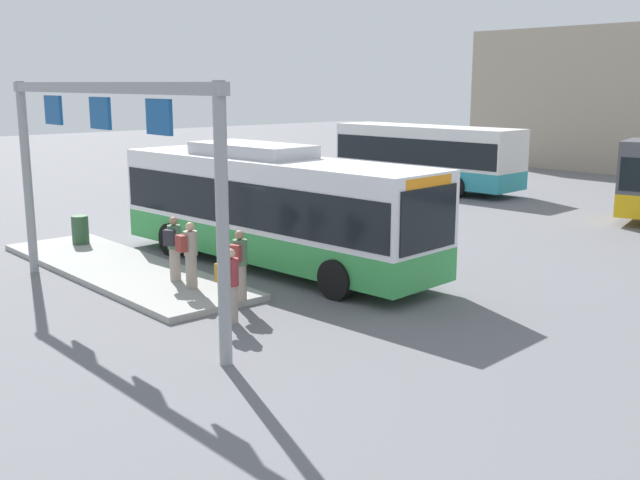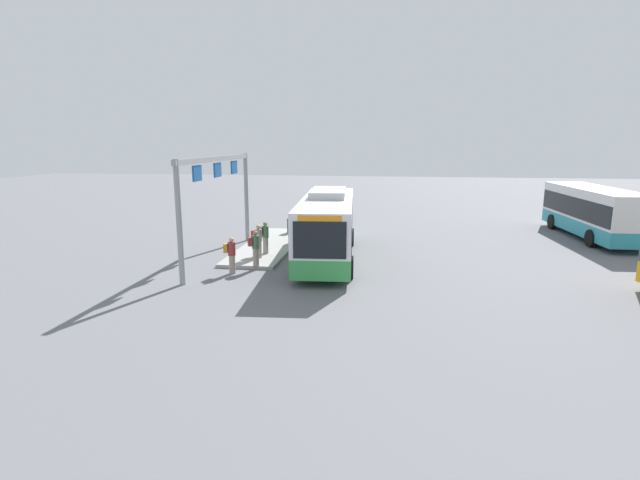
{
  "view_description": "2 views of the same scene",
  "coord_description": "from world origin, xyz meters",
  "px_view_note": "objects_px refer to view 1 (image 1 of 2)",
  "views": [
    {
      "loc": [
        16.61,
        -12.86,
        5.15
      ],
      "look_at": [
        2.54,
        -0.43,
        1.23
      ],
      "focal_mm": 42.28,
      "sensor_mm": 36.0,
      "label": 1
    },
    {
      "loc": [
        23.88,
        3.16,
        5.89
      ],
      "look_at": [
        2.04,
        -0.07,
        1.37
      ],
      "focal_mm": 27.08,
      "sensor_mm": 36.0,
      "label": 2
    }
  ],
  "objects_px": {
    "bus_main": "(272,204)",
    "trash_bin": "(80,230)",
    "person_waiting_near": "(240,264)",
    "person_waiting_far": "(174,247)",
    "person_waiting_mid": "(190,254)",
    "person_boarding": "(230,284)",
    "bus_background_left": "(426,153)"
  },
  "relations": [
    {
      "from": "bus_main",
      "to": "person_boarding",
      "type": "bearing_deg",
      "value": -52.18
    },
    {
      "from": "person_waiting_near",
      "to": "trash_bin",
      "type": "bearing_deg",
      "value": 62.44
    },
    {
      "from": "bus_background_left",
      "to": "person_waiting_near",
      "type": "xyz_separation_m",
      "value": [
        10.29,
        -18.53,
        -0.73
      ]
    },
    {
      "from": "bus_background_left",
      "to": "person_waiting_near",
      "type": "distance_m",
      "value": 21.21
    },
    {
      "from": "person_waiting_mid",
      "to": "trash_bin",
      "type": "height_order",
      "value": "person_waiting_mid"
    },
    {
      "from": "bus_background_left",
      "to": "person_waiting_far",
      "type": "distance_m",
      "value": 20.28
    },
    {
      "from": "bus_main",
      "to": "person_waiting_near",
      "type": "height_order",
      "value": "bus_main"
    },
    {
      "from": "bus_background_left",
      "to": "person_waiting_far",
      "type": "xyz_separation_m",
      "value": [
        7.72,
        -18.74,
        -0.73
      ]
    },
    {
      "from": "person_waiting_near",
      "to": "person_boarding",
      "type": "bearing_deg",
      "value": -163.33
    },
    {
      "from": "person_waiting_far",
      "to": "bus_background_left",
      "type": "bearing_deg",
      "value": -11.75
    },
    {
      "from": "person_waiting_far",
      "to": "person_boarding",
      "type": "bearing_deg",
      "value": -135.0
    },
    {
      "from": "bus_background_left",
      "to": "person_boarding",
      "type": "distance_m",
      "value": 22.39
    },
    {
      "from": "person_waiting_mid",
      "to": "bus_main",
      "type": "bearing_deg",
      "value": 17.89
    },
    {
      "from": "bus_main",
      "to": "trash_bin",
      "type": "distance_m",
      "value": 6.73
    },
    {
      "from": "person_boarding",
      "to": "trash_bin",
      "type": "distance_m",
      "value": 9.43
    },
    {
      "from": "person_waiting_mid",
      "to": "person_waiting_far",
      "type": "relative_size",
      "value": 1.0
    },
    {
      "from": "person_waiting_near",
      "to": "person_waiting_far",
      "type": "xyz_separation_m",
      "value": [
        -2.57,
        -0.21,
        0.0
      ]
    },
    {
      "from": "bus_main",
      "to": "person_waiting_near",
      "type": "xyz_separation_m",
      "value": [
        2.68,
        -3.04,
        -0.76
      ]
    },
    {
      "from": "bus_background_left",
      "to": "person_waiting_near",
      "type": "relative_size",
      "value": 5.92
    },
    {
      "from": "bus_main",
      "to": "trash_bin",
      "type": "relative_size",
      "value": 12.21
    },
    {
      "from": "person_waiting_near",
      "to": "bus_main",
      "type": "bearing_deg",
      "value": 13.34
    },
    {
      "from": "bus_main",
      "to": "person_waiting_near",
      "type": "bearing_deg",
      "value": -52.95
    },
    {
      "from": "bus_background_left",
      "to": "trash_bin",
      "type": "relative_size",
      "value": 10.99
    },
    {
      "from": "bus_main",
      "to": "person_waiting_near",
      "type": "relative_size",
      "value": 6.58
    },
    {
      "from": "bus_main",
      "to": "bus_background_left",
      "type": "height_order",
      "value": "bus_main"
    },
    {
      "from": "person_boarding",
      "to": "person_waiting_near",
      "type": "distance_m",
      "value": 1.24
    },
    {
      "from": "person_waiting_near",
      "to": "person_waiting_mid",
      "type": "bearing_deg",
      "value": 72.83
    },
    {
      "from": "person_waiting_far",
      "to": "person_waiting_near",
      "type": "bearing_deg",
      "value": -119.43
    },
    {
      "from": "person_boarding",
      "to": "trash_bin",
      "type": "height_order",
      "value": "person_boarding"
    },
    {
      "from": "trash_bin",
      "to": "person_waiting_near",
      "type": "bearing_deg",
      "value": 0.5
    },
    {
      "from": "bus_background_left",
      "to": "person_boarding",
      "type": "bearing_deg",
      "value": 116.52
    },
    {
      "from": "bus_background_left",
      "to": "person_waiting_mid",
      "type": "xyz_separation_m",
      "value": [
        8.65,
        -18.84,
        -0.73
      ]
    }
  ]
}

